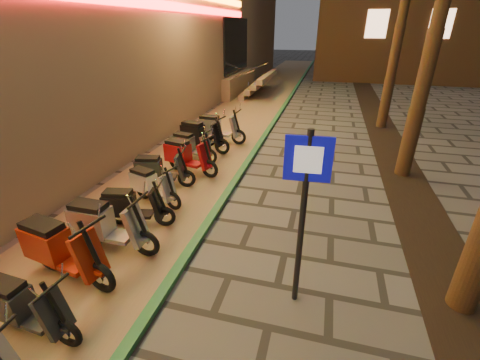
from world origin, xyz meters
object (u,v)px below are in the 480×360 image
(pedestrian_sign, at_px, (304,199))
(scooter_9, at_px, (158,170))
(scooter_5, at_px, (59,249))
(scooter_6, at_px, (104,225))
(scooter_8, at_px, (150,185))
(scooter_13, at_px, (217,128))
(scooter_12, at_px, (200,135))
(scooter_11, at_px, (190,146))
(scooter_4, at_px, (22,307))
(scooter_7, at_px, (130,206))
(scooter_10, at_px, (185,155))

(pedestrian_sign, distance_m, scooter_9, 5.10)
(scooter_5, height_order, scooter_6, scooter_5)
(scooter_8, bearing_deg, scooter_13, 105.90)
(scooter_5, distance_m, scooter_12, 6.35)
(scooter_5, height_order, scooter_12, scooter_5)
(scooter_9, height_order, scooter_11, scooter_9)
(scooter_4, xyz_separation_m, scooter_6, (-0.08, 1.90, 0.08))
(scooter_7, distance_m, scooter_10, 2.85)
(pedestrian_sign, height_order, scooter_4, pedestrian_sign)
(scooter_13, bearing_deg, scooter_5, -88.54)
(scooter_8, bearing_deg, scooter_12, 109.78)
(scooter_4, xyz_separation_m, scooter_13, (-0.11, 8.40, 0.08))
(scooter_11, xyz_separation_m, scooter_12, (-0.01, 0.86, 0.08))
(scooter_8, distance_m, scooter_10, 1.84)
(scooter_9, bearing_deg, scooter_12, 76.56)
(scooter_5, height_order, scooter_7, scooter_5)
(scooter_9, height_order, scooter_12, scooter_12)
(scooter_11, relative_size, scooter_13, 0.87)
(pedestrian_sign, bearing_deg, scooter_11, 123.36)
(scooter_7, distance_m, scooter_8, 1.02)
(scooter_5, distance_m, scooter_6, 0.88)
(scooter_10, bearing_deg, scooter_9, -94.33)
(scooter_4, relative_size, scooter_9, 0.97)
(scooter_4, distance_m, scooter_13, 8.40)
(scooter_6, relative_size, scooter_7, 1.17)
(pedestrian_sign, height_order, scooter_9, pedestrian_sign)
(scooter_11, distance_m, scooter_13, 1.87)
(scooter_4, relative_size, scooter_10, 0.87)
(scooter_7, height_order, scooter_12, scooter_12)
(pedestrian_sign, height_order, scooter_12, pedestrian_sign)
(scooter_6, bearing_deg, scooter_10, 90.48)
(scooter_9, height_order, scooter_13, scooter_13)
(scooter_8, distance_m, scooter_9, 0.83)
(scooter_4, bearing_deg, scooter_9, 98.71)
(pedestrian_sign, distance_m, scooter_6, 3.82)
(scooter_5, relative_size, scooter_7, 1.23)
(scooter_5, bearing_deg, scooter_4, -63.15)
(scooter_4, height_order, scooter_8, scooter_4)
(scooter_6, bearing_deg, scooter_9, 97.29)
(pedestrian_sign, distance_m, scooter_11, 6.45)
(scooter_6, distance_m, scooter_10, 3.70)
(scooter_8, bearing_deg, scooter_10, 104.00)
(scooter_4, height_order, scooter_9, scooter_9)
(scooter_11, bearing_deg, scooter_8, -75.28)
(scooter_9, distance_m, scooter_13, 3.86)
(pedestrian_sign, relative_size, scooter_12, 1.53)
(scooter_6, height_order, scooter_10, scooter_6)
(scooter_11, bearing_deg, scooter_10, -63.20)
(scooter_5, bearing_deg, scooter_6, 83.33)
(scooter_4, bearing_deg, pedestrian_sign, 27.58)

